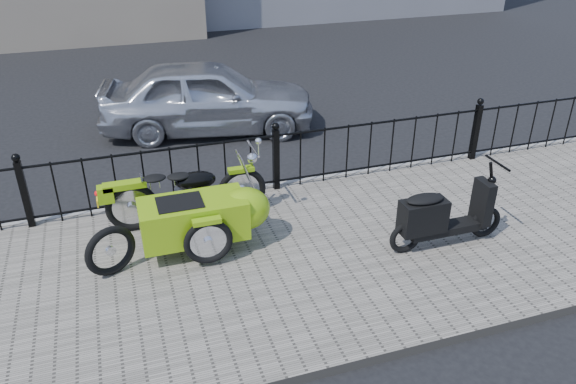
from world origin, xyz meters
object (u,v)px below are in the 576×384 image
object	(u,v)px
motorcycle_sidecar	(206,210)
scooter	(441,217)
spare_tire	(111,251)
sedan_car	(208,96)

from	to	relation	value
motorcycle_sidecar	scooter	xyz separation A→B (m)	(2.80, -1.00, -0.05)
spare_tire	sedan_car	xyz separation A→B (m)	(2.05, 4.46, 0.25)
scooter	spare_tire	xyz separation A→B (m)	(-3.99, 0.68, -0.11)
scooter	spare_tire	world-z (taller)	scooter
motorcycle_sidecar	spare_tire	xyz separation A→B (m)	(-1.20, -0.32, -0.16)
motorcycle_sidecar	sedan_car	size ratio (longest dim) A/B	0.56
motorcycle_sidecar	spare_tire	size ratio (longest dim) A/B	3.58
motorcycle_sidecar	scooter	size ratio (longest dim) A/B	1.41
scooter	sedan_car	size ratio (longest dim) A/B	0.40
scooter	sedan_car	distance (m)	5.50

